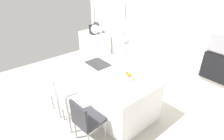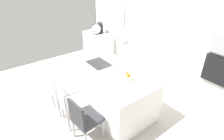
% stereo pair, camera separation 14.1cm
% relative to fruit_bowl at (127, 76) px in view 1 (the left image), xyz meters
% --- Properties ---
extents(floor, '(6.60, 6.60, 0.00)m').
position_rel_fruit_bowl_xyz_m(floor, '(-0.46, -0.08, -0.97)').
color(floor, '#BCB7AD').
rests_on(floor, ground).
extents(back_wall, '(6.00, 0.10, 2.60)m').
position_rel_fruit_bowl_xyz_m(back_wall, '(-0.46, 1.57, 0.33)').
color(back_wall, silver).
rests_on(back_wall, ground).
extents(kitchen_island, '(2.09, 1.14, 0.93)m').
position_rel_fruit_bowl_xyz_m(kitchen_island, '(-0.46, -0.08, -0.50)').
color(kitchen_island, white).
rests_on(kitchen_island, ground).
extents(sink_basin, '(0.56, 0.40, 0.02)m').
position_rel_fruit_bowl_xyz_m(sink_basin, '(-0.85, -0.08, -0.04)').
color(sink_basin, '#2D2D30').
rests_on(sink_basin, kitchen_island).
extents(faucet, '(0.02, 0.17, 0.22)m').
position_rel_fruit_bowl_xyz_m(faucet, '(-0.85, 0.13, 0.10)').
color(faucet, silver).
rests_on(faucet, kitchen_island).
extents(fruit_bowl, '(0.28, 0.28, 0.13)m').
position_rel_fruit_bowl_xyz_m(fruit_bowl, '(0.00, 0.00, 0.00)').
color(fruit_bowl, beige).
rests_on(fruit_bowl, kitchen_island).
extents(side_counter, '(1.10, 0.60, 0.87)m').
position_rel_fruit_bowl_xyz_m(side_counter, '(-2.86, 1.20, -0.53)').
color(side_counter, white).
rests_on(side_counter, ground).
extents(coffee_machine, '(0.20, 0.35, 0.38)m').
position_rel_fruit_bowl_xyz_m(coffee_machine, '(-2.84, 1.20, 0.06)').
color(coffee_machine, black).
rests_on(coffee_machine, side_counter).
extents(microwave, '(0.54, 0.08, 0.34)m').
position_rel_fruit_bowl_xyz_m(microwave, '(0.98, 1.50, 0.57)').
color(microwave, '#9E9EA3').
rests_on(microwave, back_wall).
extents(oven, '(0.56, 0.08, 0.56)m').
position_rel_fruit_bowl_xyz_m(oven, '(0.98, 1.50, 0.07)').
color(oven, black).
rests_on(oven, back_wall).
extents(chair_near, '(0.45, 0.48, 0.90)m').
position_rel_fruit_bowl_xyz_m(chair_near, '(-0.98, -0.99, -0.45)').
color(chair_near, silver).
rests_on(chair_near, ground).
extents(chair_middle, '(0.51, 0.51, 0.87)m').
position_rel_fruit_bowl_xyz_m(chair_middle, '(-0.49, -0.99, -0.46)').
color(chair_middle, white).
rests_on(chair_middle, ground).
extents(chair_far, '(0.48, 0.49, 0.91)m').
position_rel_fruit_bowl_xyz_m(chair_far, '(0.05, -0.99, -0.45)').
color(chair_far, '#333338').
rests_on(chair_far, ground).
extents(pendant_light_left, '(0.18, 0.18, 0.78)m').
position_rel_fruit_bowl_xyz_m(pendant_light_left, '(-0.89, -0.08, 0.73)').
color(pendant_light_left, silver).
extents(pendant_light_right, '(0.18, 0.18, 0.78)m').
position_rel_fruit_bowl_xyz_m(pendant_light_right, '(-0.03, -0.08, 0.73)').
color(pendant_light_right, silver).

